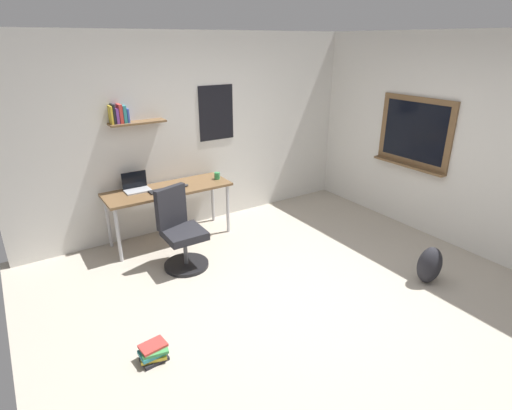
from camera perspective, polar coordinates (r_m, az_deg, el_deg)
name	(u,v)px	position (r m, az deg, el deg)	size (l,w,h in m)	color
ground_plane	(307,301)	(4.28, 7.16, -13.36)	(5.20, 5.20, 0.00)	#ADA393
wall_back	(196,133)	(5.68, -8.47, 10.09)	(5.00, 0.30, 2.60)	silver
wall_right	(466,145)	(5.57, 27.58, 7.54)	(0.22, 5.00, 2.60)	silver
desk	(168,193)	(5.31, -12.28, 1.62)	(1.60, 0.57, 0.72)	brown
office_chair	(181,234)	(4.75, -10.60, -4.01)	(0.52, 0.54, 0.95)	black
laptop	(136,186)	(5.29, -16.57, 2.56)	(0.31, 0.21, 0.23)	#ADAFB5
keyboard	(164,190)	(5.20, -12.88, 2.06)	(0.37, 0.13, 0.02)	black
computer_mouse	(185,186)	(5.29, -10.06, 2.72)	(0.10, 0.06, 0.03)	#262628
coffee_mug	(217,176)	(5.52, -5.52, 4.14)	(0.08, 0.08, 0.09)	#338C4C
backpack	(430,265)	(4.83, 23.32, -7.78)	(0.32, 0.22, 0.42)	#232328
book_stack_on_floor	(153,353)	(3.67, -14.29, -19.59)	(0.25, 0.21, 0.15)	black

